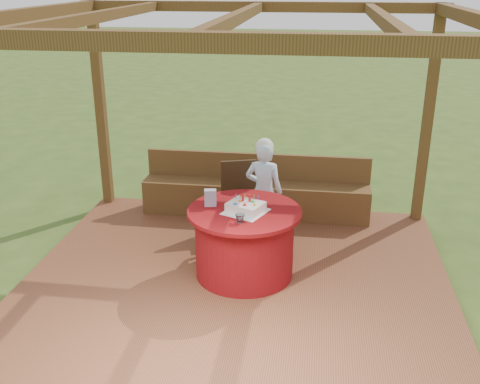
{
  "coord_description": "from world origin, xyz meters",
  "views": [
    {
      "loc": [
        0.78,
        -5.22,
        3.16
      ],
      "look_at": [
        0.0,
        0.25,
        1.0
      ],
      "focal_mm": 42.0,
      "sensor_mm": 36.0,
      "label": 1
    }
  ],
  "objects_px": {
    "gift_bag": "(210,198)",
    "drinking_glass": "(240,219)",
    "elderly_woman": "(264,189)",
    "chair": "(240,194)",
    "bench": "(256,195)",
    "birthday_cake": "(246,207)",
    "table": "(244,242)"
  },
  "relations": [
    {
      "from": "gift_bag",
      "to": "drinking_glass",
      "type": "height_order",
      "value": "gift_bag"
    },
    {
      "from": "elderly_woman",
      "to": "chair",
      "type": "bearing_deg",
      "value": 148.54
    },
    {
      "from": "bench",
      "to": "chair",
      "type": "height_order",
      "value": "chair"
    },
    {
      "from": "chair",
      "to": "gift_bag",
      "type": "relative_size",
      "value": 4.98
    },
    {
      "from": "birthday_cake",
      "to": "gift_bag",
      "type": "distance_m",
      "value": 0.41
    },
    {
      "from": "bench",
      "to": "birthday_cake",
      "type": "bearing_deg",
      "value": -86.94
    },
    {
      "from": "table",
      "to": "chair",
      "type": "distance_m",
      "value": 1.11
    },
    {
      "from": "birthday_cake",
      "to": "drinking_glass",
      "type": "xyz_separation_m",
      "value": [
        -0.02,
        -0.27,
        -0.01
      ]
    },
    {
      "from": "bench",
      "to": "birthday_cake",
      "type": "height_order",
      "value": "birthday_cake"
    },
    {
      "from": "birthday_cake",
      "to": "drinking_glass",
      "type": "bearing_deg",
      "value": -94.51
    },
    {
      "from": "bench",
      "to": "chair",
      "type": "relative_size",
      "value": 3.38
    },
    {
      "from": "table",
      "to": "birthday_cake",
      "type": "bearing_deg",
      "value": -69.68
    },
    {
      "from": "bench",
      "to": "drinking_glass",
      "type": "bearing_deg",
      "value": -87.98
    },
    {
      "from": "elderly_woman",
      "to": "birthday_cake",
      "type": "xyz_separation_m",
      "value": [
        -0.09,
        -0.95,
        0.16
      ]
    },
    {
      "from": "gift_bag",
      "to": "elderly_woman",
      "type": "bearing_deg",
      "value": 47.7
    },
    {
      "from": "elderly_woman",
      "to": "drinking_glass",
      "type": "relative_size",
      "value": 13.73
    },
    {
      "from": "table",
      "to": "chair",
      "type": "bearing_deg",
      "value": 100.59
    },
    {
      "from": "elderly_woman",
      "to": "drinking_glass",
      "type": "distance_m",
      "value": 1.23
    },
    {
      "from": "table",
      "to": "chair",
      "type": "xyz_separation_m",
      "value": [
        -0.2,
        1.09,
        0.11
      ]
    },
    {
      "from": "elderly_woman",
      "to": "birthday_cake",
      "type": "bearing_deg",
      "value": -95.55
    },
    {
      "from": "table",
      "to": "elderly_woman",
      "type": "xyz_separation_m",
      "value": [
        0.11,
        0.9,
        0.26
      ]
    },
    {
      "from": "table",
      "to": "gift_bag",
      "type": "xyz_separation_m",
      "value": [
        -0.37,
        0.07,
        0.46
      ]
    },
    {
      "from": "table",
      "to": "birthday_cake",
      "type": "relative_size",
      "value": 2.34
    },
    {
      "from": "elderly_woman",
      "to": "birthday_cake",
      "type": "height_order",
      "value": "elderly_woman"
    },
    {
      "from": "bench",
      "to": "gift_bag",
      "type": "distance_m",
      "value": 1.7
    },
    {
      "from": "bench",
      "to": "chair",
      "type": "distance_m",
      "value": 0.61
    },
    {
      "from": "bench",
      "to": "elderly_woman",
      "type": "relative_size",
      "value": 2.36
    },
    {
      "from": "chair",
      "to": "elderly_woman",
      "type": "height_order",
      "value": "elderly_woman"
    },
    {
      "from": "bench",
      "to": "table",
      "type": "height_order",
      "value": "bench"
    },
    {
      "from": "chair",
      "to": "drinking_glass",
      "type": "relative_size",
      "value": 9.57
    },
    {
      "from": "table",
      "to": "elderly_woman",
      "type": "height_order",
      "value": "elderly_woman"
    },
    {
      "from": "bench",
      "to": "birthday_cake",
      "type": "xyz_separation_m",
      "value": [
        0.09,
        -1.69,
        0.54
      ]
    }
  ]
}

